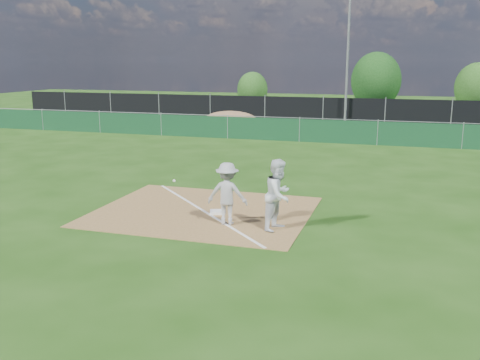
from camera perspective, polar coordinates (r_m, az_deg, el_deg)
name	(u,v)px	position (r m, az deg, el deg)	size (l,w,h in m)	color
ground	(277,158)	(23.70, 3.98, 2.38)	(90.00, 90.00, 0.00)	#1C440E
infield_dirt	(204,211)	(15.31, -3.91, -3.35)	(6.00, 5.00, 0.02)	olive
foul_line	(204,211)	(15.30, -3.91, -3.29)	(0.08, 7.00, 0.01)	white
green_fence	(299,130)	(28.44, 6.36, 5.29)	(44.00, 0.05, 1.20)	#0F381E
dirt_mound	(230,120)	(33.08, -1.03, 6.37)	(3.38, 2.60, 1.17)	olive
black_fence	(323,111)	(36.25, 8.84, 7.28)	(46.00, 0.04, 1.80)	black
parking_lot	(333,117)	(41.26, 9.86, 6.64)	(46.00, 9.00, 0.01)	black
light_pole	(347,64)	(35.61, 11.38, 12.09)	(0.16, 0.16, 8.00)	slate
first_base	(216,212)	(15.04, -2.53, -3.43)	(0.36, 0.36, 0.08)	white
play_at_first	(227,194)	(13.87, -1.37, -1.47)	(2.13, 0.69, 1.64)	#B3B3B5
runner	(279,195)	(13.50, 4.15, -1.58)	(0.89, 0.69, 1.83)	silver
car_left	(279,106)	(41.95, 4.22, 7.83)	(1.62, 4.02, 1.37)	#A5A8AC
car_mid	(332,108)	(41.46, 9.77, 7.60)	(1.41, 4.06, 1.34)	black
car_right	(392,111)	(39.50, 15.93, 7.05)	(1.86, 4.57, 1.33)	black
tree_left	(252,89)	(48.31, 1.33, 9.63)	(2.70, 2.70, 3.20)	#382316
tree_mid	(376,81)	(46.99, 14.30, 10.23)	(4.13, 4.13, 4.90)	#382316
tree_right	(477,87)	(47.45, 23.93, 9.04)	(3.41, 3.41, 4.05)	#382316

